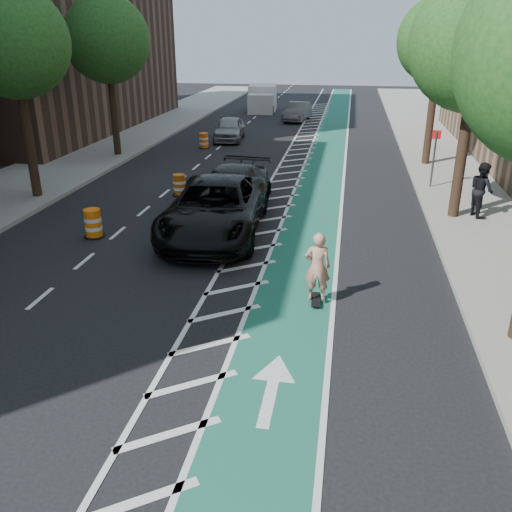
% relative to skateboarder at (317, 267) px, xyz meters
% --- Properties ---
extents(ground, '(120.00, 120.00, 0.00)m').
position_rel_skateboarder_xyz_m(ground, '(-3.57, -0.93, -0.96)').
color(ground, black).
rests_on(ground, ground).
extents(bike_lane, '(2.00, 90.00, 0.01)m').
position_rel_skateboarder_xyz_m(bike_lane, '(-0.57, 9.07, -0.96)').
color(bike_lane, '#1B5F43').
rests_on(bike_lane, ground).
extents(buffer_strip, '(1.40, 90.00, 0.01)m').
position_rel_skateboarder_xyz_m(buffer_strip, '(-2.07, 9.07, -0.96)').
color(buffer_strip, silver).
rests_on(buffer_strip, ground).
extents(sidewalk_right, '(5.00, 90.00, 0.15)m').
position_rel_skateboarder_xyz_m(sidewalk_right, '(5.93, 9.07, -0.89)').
color(sidewalk_right, gray).
rests_on(sidewalk_right, ground).
extents(sidewalk_left, '(5.00, 90.00, 0.15)m').
position_rel_skateboarder_xyz_m(sidewalk_left, '(-13.07, 9.07, -0.89)').
color(sidewalk_left, gray).
rests_on(sidewalk_left, ground).
extents(curb_right, '(0.12, 90.00, 0.16)m').
position_rel_skateboarder_xyz_m(curb_right, '(3.48, 9.07, -0.88)').
color(curb_right, gray).
rests_on(curb_right, ground).
extents(curb_left, '(0.12, 90.00, 0.16)m').
position_rel_skateboarder_xyz_m(curb_left, '(-10.62, 9.07, -0.88)').
color(curb_left, gray).
rests_on(curb_left, ground).
extents(tree_r_c, '(4.20, 4.20, 7.90)m').
position_rel_skateboarder_xyz_m(tree_r_c, '(4.33, 7.07, 4.81)').
color(tree_r_c, '#382619').
rests_on(tree_r_c, ground).
extents(tree_l_c, '(4.20, 4.20, 7.90)m').
position_rel_skateboarder_xyz_m(tree_l_c, '(-11.47, 7.07, 4.81)').
color(tree_l_c, '#382619').
rests_on(tree_l_c, ground).
extents(tree_r_d, '(4.20, 4.20, 7.90)m').
position_rel_skateboarder_xyz_m(tree_r_d, '(4.33, 15.07, 4.81)').
color(tree_r_d, '#382619').
rests_on(tree_r_d, ground).
extents(tree_l_d, '(4.20, 4.20, 7.90)m').
position_rel_skateboarder_xyz_m(tree_l_d, '(-11.47, 15.07, 4.81)').
color(tree_l_d, '#382619').
rests_on(tree_l_d, ground).
extents(sign_post, '(0.35, 0.08, 2.47)m').
position_rel_skateboarder_xyz_m(sign_post, '(4.03, 11.07, 0.39)').
color(sign_post, '#4C4C4C').
rests_on(sign_post, ground).
extents(skateboard, '(0.27, 0.78, 0.10)m').
position_rel_skateboarder_xyz_m(skateboard, '(0.00, 0.00, -0.88)').
color(skateboard, black).
rests_on(skateboard, ground).
extents(skateboarder, '(0.65, 0.45, 1.72)m').
position_rel_skateboarder_xyz_m(skateboarder, '(0.00, 0.00, 0.00)').
color(skateboarder, tan).
rests_on(skateboarder, skateboard).
extents(suv_near, '(3.28, 6.51, 1.77)m').
position_rel_skateboarder_xyz_m(suv_near, '(-3.57, 4.37, -0.08)').
color(suv_near, black).
rests_on(suv_near, ground).
extents(suv_far, '(2.64, 5.65, 1.59)m').
position_rel_skateboarder_xyz_m(suv_far, '(-3.57, 6.57, -0.17)').
color(suv_far, black).
rests_on(suv_far, ground).
extents(car_silver, '(1.96, 4.17, 1.38)m').
position_rel_skateboarder_xyz_m(car_silver, '(-6.67, 20.74, -0.27)').
color(car_silver, gray).
rests_on(car_silver, ground).
extents(car_grey, '(1.94, 4.19, 1.33)m').
position_rel_skateboarder_xyz_m(car_grey, '(-3.37, 29.25, -0.30)').
color(car_grey, '#59585D').
rests_on(car_grey, ground).
extents(pedestrian, '(0.97, 1.10, 1.90)m').
position_rel_skateboarder_xyz_m(pedestrian, '(5.17, 7.31, 0.14)').
color(pedestrian, black).
rests_on(pedestrian, sidewalk_right).
extents(box_truck, '(2.59, 5.05, 2.03)m').
position_rel_skateboarder_xyz_m(box_truck, '(-6.81, 34.29, -0.03)').
color(box_truck, silver).
rests_on(box_truck, ground).
extents(barrel_a, '(0.68, 0.68, 0.92)m').
position_rel_skateboarder_xyz_m(barrel_a, '(-7.37, 3.44, -0.53)').
color(barrel_a, orange).
rests_on(barrel_a, ground).
extents(barrel_b, '(0.62, 0.62, 0.85)m').
position_rel_skateboarder_xyz_m(barrel_b, '(-6.09, 8.57, -0.56)').
color(barrel_b, '#DA570B').
rests_on(barrel_b, ground).
extents(barrel_c, '(0.63, 0.63, 0.86)m').
position_rel_skateboarder_xyz_m(barrel_c, '(-7.57, 18.07, -0.56)').
color(barrel_c, '#FF5A0D').
rests_on(barrel_c, ground).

